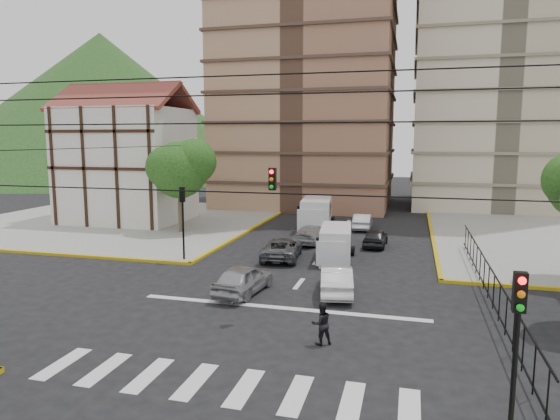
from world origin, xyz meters
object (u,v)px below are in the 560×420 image
(traffic_light_nw, at_px, (183,211))
(van_left_lane, at_px, (316,215))
(car_white_front_right, at_px, (336,280))
(traffic_light_se, at_px, (517,335))
(car_silver_front_left, at_px, (243,279))
(van_right_lane, at_px, (335,245))
(pedestrian_crosswalk, at_px, (321,323))

(traffic_light_nw, height_order, van_left_lane, traffic_light_nw)
(van_left_lane, bearing_deg, car_white_front_right, -82.55)
(traffic_light_se, relative_size, van_left_lane, 0.74)
(car_white_front_right, bearing_deg, traffic_light_se, 106.34)
(car_silver_front_left, bearing_deg, traffic_light_se, 140.37)
(van_right_lane, relative_size, pedestrian_crosswalk, 3.02)
(traffic_light_se, bearing_deg, van_left_lane, 109.26)
(van_right_lane, xyz_separation_m, car_white_front_right, (1.02, -6.42, -0.31))
(traffic_light_se, height_order, traffic_light_nw, same)
(traffic_light_nw, relative_size, van_right_lane, 0.93)
(car_silver_front_left, height_order, pedestrian_crosswalk, pedestrian_crosswalk)
(traffic_light_se, relative_size, traffic_light_nw, 1.00)
(traffic_light_se, height_order, van_left_lane, traffic_light_se)
(traffic_light_nw, height_order, van_right_lane, traffic_light_nw)
(traffic_light_nw, xyz_separation_m, van_left_lane, (5.76, 12.56, -1.86))
(van_left_lane, relative_size, car_silver_front_left, 1.41)
(traffic_light_se, bearing_deg, van_right_lane, 110.42)
(van_left_lane, height_order, car_silver_front_left, van_left_lane)
(van_right_lane, xyz_separation_m, van_left_lane, (-3.11, 10.08, 0.25))
(car_white_front_right, bearing_deg, car_silver_front_left, 4.54)
(traffic_light_se, height_order, car_white_front_right, traffic_light_se)
(van_right_lane, distance_m, pedestrian_crosswalk, 12.58)
(traffic_light_se, bearing_deg, car_silver_front_left, 133.63)
(traffic_light_nw, height_order, car_silver_front_left, traffic_light_nw)
(traffic_light_nw, xyz_separation_m, van_right_lane, (8.87, 2.48, -2.11))
(traffic_light_nw, bearing_deg, car_silver_front_left, -42.33)
(van_right_lane, xyz_separation_m, car_silver_front_left, (-3.32, -7.53, -0.29))
(traffic_light_se, distance_m, car_silver_front_left, 14.77)
(traffic_light_nw, relative_size, van_left_lane, 0.74)
(traffic_light_nw, distance_m, van_left_lane, 13.95)
(van_right_lane, distance_m, car_silver_front_left, 8.24)
(traffic_light_nw, bearing_deg, car_white_front_right, -21.74)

